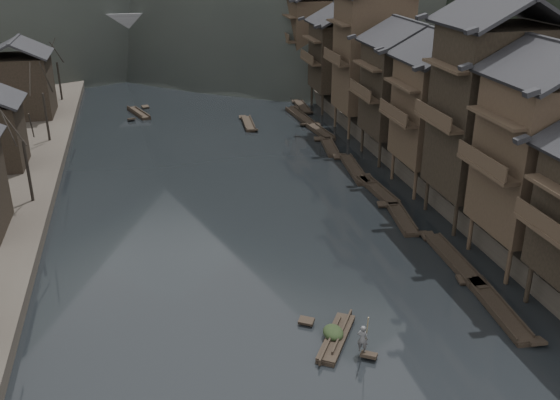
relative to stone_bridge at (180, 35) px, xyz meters
name	(u,v)px	position (x,y,z in m)	size (l,w,h in m)	color
water	(276,282)	(0.00, -72.00, -5.11)	(300.00, 300.00, 0.00)	black
right_bank	(468,94)	(35.00, -32.00, -4.21)	(40.00, 200.00, 1.80)	#2D2823
stilt_houses	(414,68)	(17.28, -52.63, 3.96)	(9.00, 67.60, 17.06)	black
bare_trees	(17,127)	(-17.00, -55.23, 1.42)	(3.98, 62.96, 7.95)	black
moored_sampans	(349,161)	(11.84, -51.60, -4.91)	(3.30, 60.70, 0.47)	black
midriver_boats	(191,118)	(-1.66, -32.89, -4.91)	(14.39, 13.88, 0.45)	black
stone_bridge	(180,35)	(0.00, 0.00, 0.00)	(40.00, 6.00, 9.00)	#4C4C4F
hero_sampan	(336,337)	(1.86, -78.77, -4.91)	(3.40, 4.67, 0.44)	black
cargo_heap	(333,327)	(1.74, -78.57, -4.34)	(1.10, 1.44, 0.66)	black
boatman	(363,335)	(2.80, -80.24, -3.87)	(0.58, 0.38, 1.60)	#4C4D4F
bamboo_pole	(369,293)	(3.00, -80.24, -1.35)	(0.06, 0.06, 4.05)	#8C7A51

